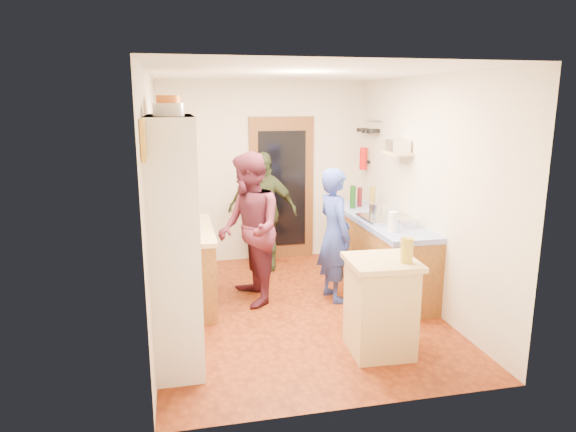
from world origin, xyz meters
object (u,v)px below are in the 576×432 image
object	(u,v)px
person_left	(251,228)
person_back	(263,211)
hutch_body	(175,240)
right_counter_base	(379,254)
island_base	(380,309)
person_hob	(338,235)

from	to	relation	value
person_left	person_back	world-z (taller)	person_left
person_back	person_left	bearing A→B (deg)	-87.39
person_left	hutch_body	bearing A→B (deg)	-42.58
right_counter_base	island_base	distance (m)	1.80
hutch_body	person_back	distance (m)	2.64
right_counter_base	person_back	world-z (taller)	person_back
person_hob	person_left	distance (m)	1.01
right_counter_base	person_hob	size ratio (longest dim) A/B	1.40
right_counter_base	person_left	world-z (taller)	person_left
right_counter_base	person_left	distance (m)	1.72
island_base	person_hob	size ratio (longest dim) A/B	0.55
right_counter_base	island_base	size ratio (longest dim) A/B	2.56
island_base	person_back	size ratio (longest dim) A/B	0.52
person_left	person_back	xyz separation A→B (m)	(0.35, 1.20, -0.06)
hutch_body	person_hob	size ratio (longest dim) A/B	1.40
person_hob	person_left	size ratio (longest dim) A/B	0.89
island_base	person_hob	bearing A→B (deg)	89.45
island_base	person_back	xyz separation A→B (m)	(-0.64, 2.71, 0.39)
hutch_body	person_left	size ratio (longest dim) A/B	1.24
hutch_body	right_counter_base	distance (m)	2.90
island_base	person_hob	xyz separation A→B (m)	(0.01, 1.35, 0.36)
person_hob	person_left	xyz separation A→B (m)	(-1.00, 0.16, 0.10)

